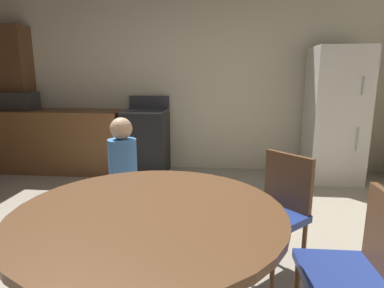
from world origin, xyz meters
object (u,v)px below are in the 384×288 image
at_px(oven_range, 146,141).
at_px(person_child, 124,181).
at_px(dining_table, 150,238).
at_px(chair_east, 358,267).
at_px(chair_northeast, 276,208).
at_px(microwave, 20,101).
at_px(refrigerator, 335,115).

height_order(oven_range, person_child, oven_range).
height_order(dining_table, person_child, person_child).
xyz_separation_m(dining_table, person_child, (-0.42, 0.93, -0.03)).
height_order(chair_east, chair_northeast, same).
bearing_deg(chair_northeast, microwave, -78.45).
bearing_deg(oven_range, person_child, -81.33).
height_order(chair_east, person_child, person_child).
distance_m(chair_east, chair_northeast, 0.74).
relative_size(oven_range, microwave, 2.50).
height_order(refrigerator, person_child, refrigerator).
bearing_deg(chair_northeast, refrigerator, -159.41).
height_order(microwave, person_child, microwave).
height_order(refrigerator, dining_table, refrigerator).
xyz_separation_m(refrigerator, microwave, (-4.42, 0.05, 0.15)).
relative_size(microwave, person_child, 0.40).
xyz_separation_m(refrigerator, chair_east, (-0.81, -2.95, -0.38)).
bearing_deg(person_child, dining_table, 0.00).
relative_size(refrigerator, chair_northeast, 2.02).
relative_size(dining_table, chair_east, 1.54).
height_order(refrigerator, chair_northeast, refrigerator).
relative_size(dining_table, person_child, 1.23).
relative_size(chair_northeast, person_child, 0.80).
bearing_deg(chair_east, microwave, -40.61).
bearing_deg(dining_table, chair_east, 0.91).
height_order(refrigerator, chair_east, refrigerator).
distance_m(microwave, person_child, 3.05).
distance_m(dining_table, chair_east, 1.02).
distance_m(refrigerator, chair_northeast, 2.54).
relative_size(microwave, chair_northeast, 0.51).
distance_m(refrigerator, chair_east, 3.08).
height_order(microwave, chair_northeast, microwave).
relative_size(chair_east, chair_northeast, 1.00).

